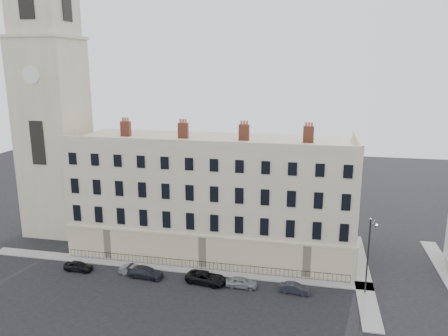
{
  "coord_description": "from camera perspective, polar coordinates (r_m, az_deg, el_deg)",
  "views": [
    {
      "loc": [
        6.74,
        -41.91,
        24.3
      ],
      "look_at": [
        -4.16,
        10.0,
        11.74
      ],
      "focal_mm": 35.0,
      "sensor_mm": 36.0,
      "label": 1
    }
  ],
  "objects": [
    {
      "name": "car_f",
      "position": [
        49.98,
        9.24,
        -15.24
      ],
      "size": [
        3.43,
        1.48,
        1.1
      ],
      "primitive_type": "imported",
      "rotation": [
        0.0,
        0.0,
        1.47
      ],
      "color": "#22232E",
      "rests_on": "ground"
    },
    {
      "name": "car_b",
      "position": [
        54.31,
        -11.7,
        -12.9
      ],
      "size": [
        3.44,
        1.27,
        1.12
      ],
      "primitive_type": "imported",
      "rotation": [
        0.0,
        0.0,
        1.55
      ],
      "color": "slate",
      "rests_on": "ground"
    },
    {
      "name": "car_a",
      "position": [
        56.86,
        -18.48,
        -12.05
      ],
      "size": [
        3.54,
        1.46,
        1.2
      ],
      "primitive_type": "imported",
      "rotation": [
        0.0,
        0.0,
        1.56
      ],
      "color": "black",
      "rests_on": "ground"
    },
    {
      "name": "pavement_terrace",
      "position": [
        55.39,
        -7.16,
        -12.74
      ],
      "size": [
        48.0,
        2.0,
        0.12
      ],
      "primitive_type": "cube",
      "color": "gray",
      "rests_on": "ground"
    },
    {
      "name": "church_tower",
      "position": [
        67.13,
        -21.57,
        7.58
      ],
      "size": [
        8.0,
        8.13,
        44.0
      ],
      "color": "#C0B58F",
      "rests_on": "ground"
    },
    {
      "name": "terrace",
      "position": [
        57.85,
        -1.35,
        -3.57
      ],
      "size": [
        36.22,
        12.22,
        17.0
      ],
      "color": "#C0B58F",
      "rests_on": "ground"
    },
    {
      "name": "streetlamp",
      "position": [
        49.75,
        18.36,
        -10.51
      ],
      "size": [
        0.65,
        1.82,
        8.61
      ],
      "rotation": [
        0.0,
        0.0,
        -0.27
      ],
      "color": "#28292D",
      "rests_on": "ground"
    },
    {
      "name": "ground",
      "position": [
        48.91,
        2.47,
        -16.49
      ],
      "size": [
        160.0,
        160.0,
        0.0
      ],
      "primitive_type": "plane",
      "color": "black",
      "rests_on": "ground"
    },
    {
      "name": "car_e",
      "position": [
        50.48,
        2.31,
        -14.69
      ],
      "size": [
        3.52,
        1.43,
        1.2
      ],
      "primitive_type": "imported",
      "rotation": [
        0.0,
        0.0,
        1.58
      ],
      "color": "gray",
      "rests_on": "ground"
    },
    {
      "name": "car_d",
      "position": [
        51.33,
        -2.35,
        -14.12
      ],
      "size": [
        4.98,
        2.87,
        1.31
      ],
      "primitive_type": "imported",
      "rotation": [
        0.0,
        0.0,
        1.42
      ],
      "color": "black",
      "rests_on": "ground"
    },
    {
      "name": "pavement_adjacent",
      "position": [
        59.55,
        27.18,
        -12.27
      ],
      "size": [
        2.0,
        20.0,
        0.12
      ],
      "primitive_type": "cube",
      "color": "gray",
      "rests_on": "ground"
    },
    {
      "name": "car_c",
      "position": [
        53.35,
        -10.21,
        -13.24
      ],
      "size": [
        4.49,
        2.15,
        1.26
      ],
      "primitive_type": "imported",
      "rotation": [
        0.0,
        0.0,
        1.48
      ],
      "color": "#1F212A",
      "rests_on": "ground"
    },
    {
      "name": "pavement_east_return",
      "position": [
        55.84,
        17.53,
        -13.08
      ],
      "size": [
        2.0,
        24.0,
        0.12
      ],
      "primitive_type": "cube",
      "color": "gray",
      "rests_on": "ground"
    },
    {
      "name": "railings",
      "position": [
        54.45,
        -2.96,
        -12.56
      ],
      "size": [
        35.0,
        0.04,
        0.96
      ],
      "color": "black",
      "rests_on": "ground"
    }
  ]
}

